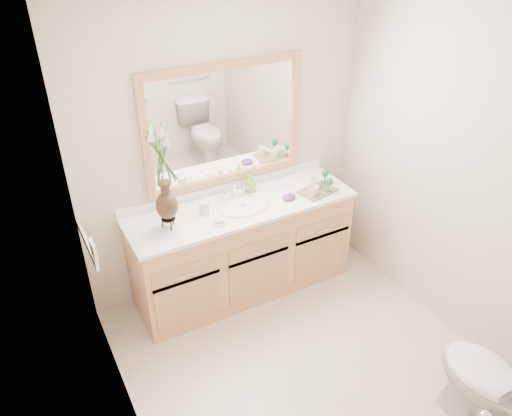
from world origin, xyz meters
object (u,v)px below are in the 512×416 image
tumbler (204,208)px  flower_vase (162,162)px  toilet (494,389)px  tray (317,191)px  soap_bottle (250,184)px

tumbler → flower_vase: bearing=-169.7°
toilet → tumbler: bearing=-63.0°
flower_vase → tray: 1.36m
tumbler → tray: tumbler is taller
flower_vase → tumbler: size_ratio=8.07×
flower_vase → soap_bottle: (0.77, 0.18, -0.46)m
toilet → tray: size_ratio=2.48×
tumbler → tray: (0.95, -0.14, -0.04)m
flower_vase → toilet: bearing=-55.6°
flower_vase → soap_bottle: 0.91m
toilet → tray: (-0.06, 1.83, 0.47)m
soap_bottle → tray: (0.48, -0.27, -0.06)m
flower_vase → tray: flower_vase is taller
toilet → soap_bottle: size_ratio=5.48×
toilet → tray: 1.89m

